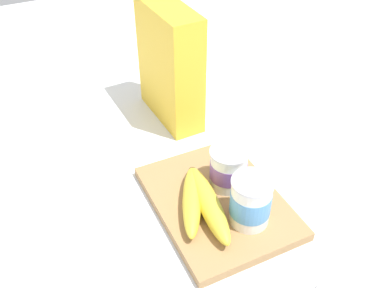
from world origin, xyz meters
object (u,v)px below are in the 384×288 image
object	(u,v)px
cutting_board	(217,202)
yogurt_cup_front	(228,168)
yogurt_cup_back	(251,201)
cereal_box	(170,65)
banana_bunch	(202,203)

from	to	relation	value
cutting_board	yogurt_cup_front	size ratio (longest dim) A/B	3.57
yogurt_cup_front	yogurt_cup_back	distance (m)	0.09
cereal_box	yogurt_cup_front	bearing A→B (deg)	175.92
cutting_board	yogurt_cup_back	bearing A→B (deg)	19.60
cutting_board	cereal_box	xyz separation A→B (m)	(-0.31, 0.04, 0.12)
cutting_board	cereal_box	distance (m)	0.33
cutting_board	yogurt_cup_front	distance (m)	0.07
yogurt_cup_front	cereal_box	bearing A→B (deg)	178.41
cutting_board	banana_bunch	distance (m)	0.05
banana_bunch	yogurt_cup_back	bearing A→B (deg)	48.77
cutting_board	yogurt_cup_back	distance (m)	0.09
cereal_box	yogurt_cup_front	xyz separation A→B (m)	(0.28, -0.01, -0.07)
cereal_box	banana_bunch	distance (m)	0.34
cutting_board	yogurt_cup_front	world-z (taller)	yogurt_cup_front
banana_bunch	cereal_box	bearing A→B (deg)	165.68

